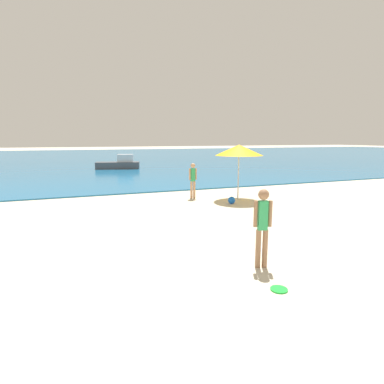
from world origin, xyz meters
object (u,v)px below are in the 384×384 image
Objects in this scene: person_distant at (193,179)px; boat_near at (119,164)px; person_standing at (263,224)px; beach_ball at (232,200)px; frisbee at (279,289)px; beach_umbrella at (239,150)px.

boat_near is (-1.25, 14.01, -0.39)m from person_distant.
person_standing is 6.19m from beach_ball.
frisbee is at bearing -100.28° from person_distant.
boat_near is (0.28, 22.23, 0.46)m from frisbee.
beach_umbrella is at bearing 81.49° from person_standing.
beach_ball is (2.56, 6.61, 0.13)m from frisbee.
boat_near is at bearing 98.32° from beach_ball.
boat_near is 15.25m from beach_umbrella.
beach_ball is at bearing -132.83° from beach_umbrella.
person_distant is at bearing 96.53° from person_standing.
frisbee is (-0.24, -0.93, -0.89)m from person_standing.
person_distant reaches higher than frisbee.
boat_near is at bearing 106.47° from person_standing.
person_standing is 7.18m from beach_umbrella.
frisbee is at bearing 103.24° from boat_near.
boat_near is 15.78m from beach_ball.
person_standing is 1.31m from frisbee.
person_standing is at bearing -112.23° from beach_ball.
person_standing is at bearing -99.76° from person_distant.
boat_near reaches higher than frisbee.
person_distant is at bearing 122.89° from beach_ball.
frisbee is 0.08× the size of boat_near.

